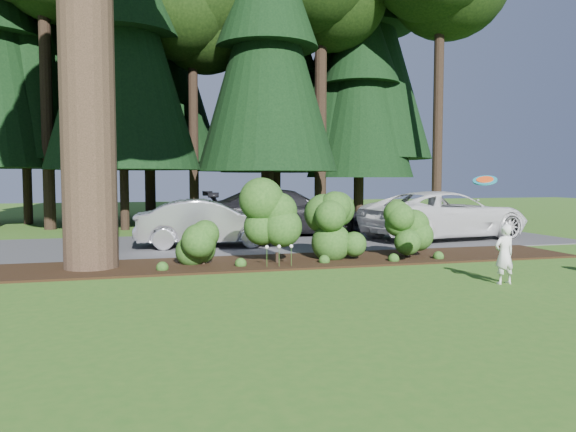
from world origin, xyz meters
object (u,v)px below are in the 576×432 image
object	(u,v)px
frisbee	(485,180)
child	(504,254)
car_dark_suv	(284,212)
car_silver_wagon	(208,223)
car_white_suv	(445,215)

from	to	relation	value
frisbee	child	bearing A→B (deg)	1.39
car_dark_suv	car_silver_wagon	bearing A→B (deg)	132.56
car_silver_wagon	frisbee	distance (m)	8.89
frisbee	car_silver_wagon	bearing A→B (deg)	121.16
car_dark_suv	child	distance (m)	10.44
frisbee	car_dark_suv	bearing A→B (deg)	97.73
car_silver_wagon	frisbee	bearing A→B (deg)	-144.21
car_white_suv	car_silver_wagon	bearing A→B (deg)	81.92
car_dark_suv	frisbee	xyz separation A→B (m)	(1.40, -10.27, 1.23)
car_silver_wagon	car_white_suv	bearing A→B (deg)	-85.12
car_silver_wagon	frisbee	xyz separation A→B (m)	(4.55, -7.52, 1.35)
car_silver_wagon	car_dark_suv	bearing A→B (deg)	-44.24
car_silver_wagon	child	size ratio (longest dim) A/B	3.61
child	frisbee	world-z (taller)	frisbee
child	frisbee	size ratio (longest dim) A/B	2.50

